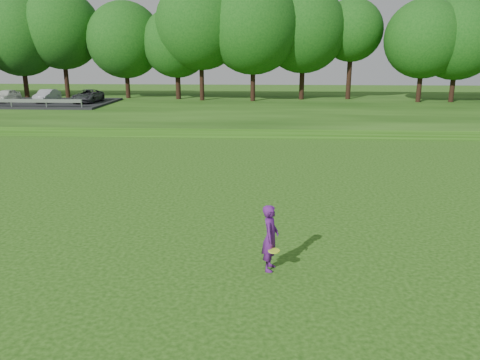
{
  "coord_description": "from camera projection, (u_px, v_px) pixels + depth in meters",
  "views": [
    {
      "loc": [
        3.0,
        -11.26,
        5.49
      ],
      "look_at": [
        2.16,
        3.91,
        1.3
      ],
      "focal_mm": 35.0,
      "sensor_mm": 36.0,
      "label": 1
    }
  ],
  "objects": [
    {
      "name": "ground",
      "position": [
        151.0,
        265.0,
        12.45
      ],
      "size": [
        140.0,
        140.0,
        0.0
      ],
      "primitive_type": "plane",
      "color": "#183F0C",
      "rests_on": "ground"
    },
    {
      "name": "treeline",
      "position": [
        237.0,
        24.0,
        46.88
      ],
      "size": [
        104.0,
        7.0,
        15.0
      ],
      "primitive_type": null,
      "color": "#114710",
      "rests_on": "berm"
    },
    {
      "name": "berm",
      "position": [
        235.0,
        107.0,
        45.1
      ],
      "size": [
        130.0,
        30.0,
        0.6
      ],
      "primitive_type": "cube",
      "color": "#183F0C",
      "rests_on": "ground"
    },
    {
      "name": "walking_path",
      "position": [
        221.0,
        135.0,
        31.7
      ],
      "size": [
        130.0,
        1.6,
        0.04
      ],
      "primitive_type": "cube",
      "color": "gray",
      "rests_on": "ground"
    },
    {
      "name": "woman",
      "position": [
        270.0,
        238.0,
        11.97
      ],
      "size": [
        0.52,
        0.79,
        1.76
      ],
      "color": "#571971",
      "rests_on": "ground"
    }
  ]
}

